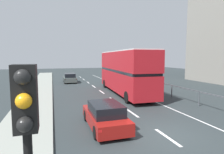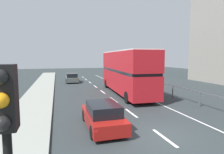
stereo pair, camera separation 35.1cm
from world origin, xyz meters
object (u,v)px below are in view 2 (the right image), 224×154
Objects in this scene: double_decker_bus_red at (126,71)px; hatchback_car_near at (103,116)px; traffic_signal_pole at (6,129)px; sedan_car_ahead at (72,78)px.

double_decker_bus_red reaches higher than hatchback_car_near.
traffic_signal_pole is (-2.98, -6.86, 2.14)m from hatchback_car_near.
traffic_signal_pole is at bearing -113.54° from hatchback_car_near.
sedan_car_ahead is at bearing 83.90° from traffic_signal_pole.
sedan_car_ahead reaches higher than hatchback_car_near.
hatchback_car_near is 1.16× the size of traffic_signal_pole.
hatchback_car_near is 19.72m from sedan_car_ahead.
traffic_signal_pole reaches higher than sedan_car_ahead.
sedan_car_ahead is (-0.14, 19.72, 0.01)m from hatchback_car_near.
traffic_signal_pole is 0.82× the size of sedan_car_ahead.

